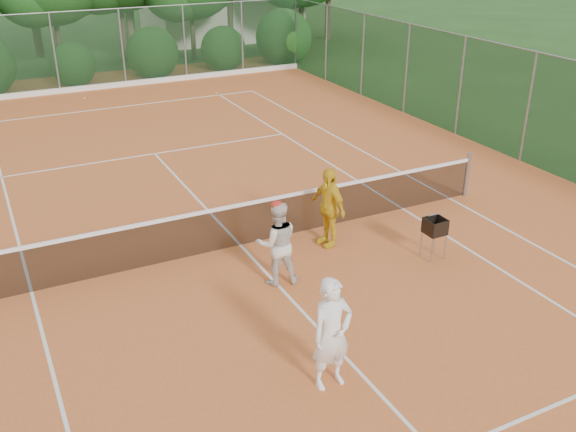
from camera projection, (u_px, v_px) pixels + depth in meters
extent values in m
plane|color=#204518|center=(241.00, 247.00, 13.30)|extent=(120.00, 120.00, 0.00)
cube|color=#D06930|center=(241.00, 246.00, 13.30)|extent=(18.00, 36.00, 0.02)
cube|color=beige|center=(222.00, 10.00, 35.77)|extent=(8.00, 5.00, 3.00)
cylinder|color=gray|center=(467.00, 174.00, 15.47)|extent=(0.10, 0.10, 1.10)
cube|color=black|center=(240.00, 226.00, 13.10)|extent=(11.87, 0.03, 0.86)
cube|color=white|center=(239.00, 205.00, 12.90)|extent=(11.87, 0.04, 0.07)
imported|color=white|center=(332.00, 334.00, 9.00)|extent=(0.65, 0.44, 1.74)
imported|color=silver|center=(277.00, 243.00, 11.64)|extent=(0.90, 0.77, 1.62)
ellipsoid|color=red|center=(277.00, 205.00, 11.32)|extent=(0.22, 0.22, 0.14)
imported|color=yellow|center=(328.00, 207.00, 13.03)|extent=(0.54, 1.03, 1.67)
cylinder|color=gray|center=(432.00, 251.00, 12.53)|extent=(0.02, 0.02, 0.54)
cylinder|color=gray|center=(434.00, 240.00, 12.94)|extent=(0.02, 0.02, 0.54)
cube|color=black|center=(435.00, 226.00, 12.55)|extent=(0.37, 0.37, 0.31)
sphere|color=yellow|center=(84.00, 98.00, 24.02)|extent=(0.07, 0.07, 0.07)
sphere|color=#C7D932|center=(216.00, 93.00, 24.74)|extent=(0.07, 0.07, 0.07)
cube|color=white|center=(112.00, 108.00, 22.92)|extent=(11.03, 0.06, 0.01)
cube|color=white|center=(450.00, 199.00, 15.52)|extent=(0.06, 23.77, 0.01)
cube|color=white|center=(32.00, 293.00, 11.62)|extent=(0.06, 23.77, 0.01)
cube|color=white|center=(403.00, 209.00, 14.96)|extent=(0.06, 23.77, 0.01)
cube|color=white|center=(155.00, 154.00, 18.47)|extent=(8.23, 0.06, 0.01)
cube|color=white|center=(241.00, 246.00, 13.29)|extent=(0.06, 12.80, 0.01)
cube|color=#19381E|center=(89.00, 51.00, 24.81)|extent=(18.00, 0.02, 3.00)
cylinder|color=gray|center=(296.00, 34.00, 28.47)|extent=(0.07, 0.07, 3.00)
cylinder|color=gray|center=(296.00, 34.00, 28.47)|extent=(0.07, 0.07, 3.00)
cylinder|color=brown|center=(57.00, 29.00, 28.15)|extent=(0.24, 0.24, 3.50)
cylinder|color=brown|center=(121.00, 16.00, 29.65)|extent=(0.28, 0.28, 4.10)
cylinder|color=brown|center=(192.00, 23.00, 30.05)|extent=(0.23, 0.23, 3.40)
cylinder|color=brown|center=(230.00, 0.00, 33.19)|extent=(0.32, 0.32, 4.65)
cylinder|color=brown|center=(301.00, 10.00, 32.72)|extent=(0.26, 0.26, 3.80)
cylinder|color=brown|center=(328.00, 0.00, 34.94)|extent=(0.29, 0.29, 4.25)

